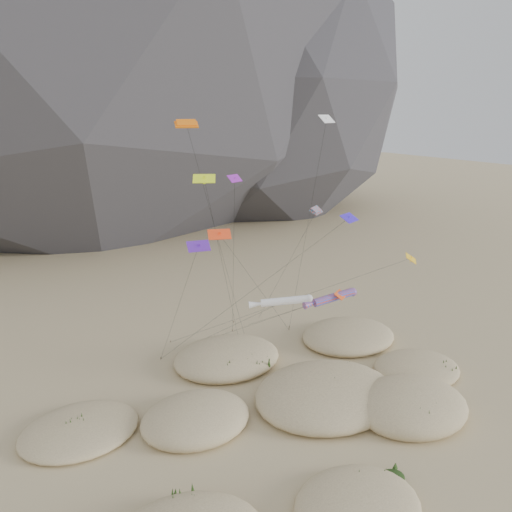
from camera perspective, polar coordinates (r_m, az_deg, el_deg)
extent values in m
plane|color=#CCB789|center=(53.32, 7.89, -19.07)|extent=(500.00, 500.00, 0.00)
ellipsoid|color=black|center=(166.39, -0.01, 18.84)|extent=(130.55, 126.41, 100.00)
ellipsoid|color=#CCB789|center=(45.00, 11.53, -26.25)|extent=(10.68, 9.08, 2.39)
ellipsoid|color=#CCB789|center=(57.22, 17.21, -15.98)|extent=(12.68, 10.77, 3.85)
ellipsoid|color=#CCB789|center=(53.52, -6.90, -17.95)|extent=(11.31, 9.61, 3.18)
ellipsoid|color=#CCB789|center=(57.27, 7.98, -15.38)|extent=(16.31, 13.87, 3.55)
ellipsoid|color=#CCB789|center=(65.32, 17.86, -12.14)|extent=(11.01, 9.36, 2.11)
ellipsoid|color=#CCB789|center=(64.42, -3.34, -11.50)|extent=(13.68, 11.63, 3.13)
ellipsoid|color=#CCB789|center=(71.27, 10.49, -8.96)|extent=(13.37, 11.36, 2.82)
ellipsoid|color=#CCB789|center=(54.98, -19.48, -18.22)|extent=(11.62, 9.87, 1.85)
ellipsoid|color=black|center=(44.58, -8.22, -26.10)|extent=(2.11, 1.80, 0.63)
ellipsoid|color=black|center=(45.93, 11.66, -25.12)|extent=(2.80, 2.39, 0.84)
ellipsoid|color=black|center=(48.21, 15.33, -23.22)|extent=(2.26, 1.93, 0.68)
ellipsoid|color=black|center=(55.32, 18.25, -17.13)|extent=(2.96, 2.53, 0.89)
ellipsoid|color=black|center=(54.26, 18.15, -18.09)|extent=(2.43, 2.08, 0.73)
ellipsoid|color=black|center=(53.04, -6.93, -18.19)|extent=(2.78, 2.38, 0.83)
ellipsoid|color=black|center=(53.36, -3.68, -17.99)|extent=(2.31, 1.97, 0.69)
ellipsoid|color=black|center=(58.14, 8.23, -14.52)|extent=(3.92, 3.35, 1.18)
ellipsoid|color=black|center=(60.58, 10.27, -13.38)|extent=(3.08, 2.64, 0.93)
ellipsoid|color=black|center=(55.17, 8.03, -16.61)|extent=(2.74, 2.34, 0.82)
ellipsoid|color=black|center=(65.66, 21.00, -12.19)|extent=(2.43, 2.08, 0.73)
ellipsoid|color=black|center=(62.34, -2.41, -12.19)|extent=(3.02, 2.59, 0.91)
ellipsoid|color=black|center=(62.18, 0.33, -12.36)|extent=(2.52, 2.16, 0.76)
ellipsoid|color=black|center=(70.34, 8.38, -9.15)|extent=(2.42, 2.07, 0.73)
ellipsoid|color=black|center=(68.40, 10.49, -10.12)|extent=(2.02, 1.73, 0.61)
ellipsoid|color=black|center=(55.20, -19.83, -18.00)|extent=(2.04, 1.75, 0.61)
ellipsoid|color=black|center=(54.21, -17.44, -18.57)|extent=(1.73, 1.48, 0.52)
cylinder|color=#3F2D1E|center=(71.23, -4.71, -9.17)|extent=(0.08, 0.08, 0.30)
cylinder|color=#3F2D1E|center=(71.37, -2.07, -9.07)|extent=(0.08, 0.08, 0.30)
cylinder|color=#3F2D1E|center=(72.95, -2.70, -8.49)|extent=(0.08, 0.08, 0.30)
cylinder|color=#3F2D1E|center=(75.71, -2.58, -7.52)|extent=(0.08, 0.08, 0.30)
cylinder|color=#3F2D1E|center=(74.23, 3.81, -8.05)|extent=(0.08, 0.08, 0.30)
cylinder|color=#3F2D1E|center=(70.63, -9.77, -9.60)|extent=(0.08, 0.08, 0.30)
cylinder|color=#3F2D1E|center=(73.49, 3.79, -8.31)|extent=(0.08, 0.08, 0.30)
cylinder|color=#3F2D1E|center=(66.45, -10.83, -11.41)|extent=(0.08, 0.08, 0.30)
cylinder|color=red|center=(56.55, 8.88, -4.68)|extent=(5.23, 1.35, 1.46)
sphere|color=red|center=(57.89, 10.99, -4.07)|extent=(0.98, 0.98, 0.98)
cone|color=red|center=(55.19, 6.45, -5.41)|extent=(2.18, 1.01, 1.05)
cylinder|color=black|center=(65.54, 3.34, -6.52)|extent=(0.32, 19.04, 10.69)
cylinder|color=silver|center=(58.35, 3.33, -5.15)|extent=(5.51, 3.24, 1.29)
sphere|color=silver|center=(58.72, 6.05, -4.84)|extent=(0.94, 0.94, 0.94)
cone|color=silver|center=(58.12, 0.29, -5.51)|extent=(2.42, 1.72, 0.96)
cylinder|color=black|center=(64.58, -1.62, -7.46)|extent=(4.10, 13.64, 9.43)
cube|color=#DC600B|center=(54.65, -7.96, 14.67)|extent=(2.59, 1.49, 0.73)
cube|color=#DC600B|center=(54.65, -7.97, 14.86)|extent=(2.19, 1.20, 0.71)
cylinder|color=black|center=(61.78, -4.16, 1.19)|extent=(10.31, 6.40, 29.32)
cube|color=red|center=(63.01, 6.89, 5.12)|extent=(2.59, 2.17, 0.67)
cube|color=red|center=(62.97, 6.90, 5.32)|extent=(2.17, 1.79, 0.66)
cylinder|color=black|center=(69.70, 3.28, -1.61)|extent=(1.30, 11.94, 18.64)
cube|color=#3017CA|center=(55.27, 10.62, 4.31)|extent=(2.55, 1.99, 0.75)
cube|color=#3017CA|center=(55.30, 10.61, 4.16)|extent=(0.32, 0.27, 0.78)
cylinder|color=black|center=(59.27, -1.01, -4.40)|extent=(17.10, 15.22, 19.48)
cube|color=red|center=(48.11, -4.21, 2.49)|extent=(2.46, 1.83, 0.78)
cube|color=red|center=(48.15, -4.20, 2.32)|extent=(0.32, 0.28, 0.76)
cylinder|color=black|center=(60.42, 0.61, -4.10)|extent=(17.31, 13.16, 19.25)
cube|color=#E14915|center=(56.66, 9.64, -4.37)|extent=(2.06, 1.79, 0.64)
cube|color=#E14915|center=(56.71, 9.64, -4.52)|extent=(0.28, 0.26, 0.63)
cylinder|color=black|center=(63.42, 1.68, -7.14)|extent=(7.25, 17.91, 10.92)
cube|color=#D9F619|center=(47.72, -5.95, 8.79)|extent=(2.40, 1.99, 0.72)
cube|color=#D9F619|center=(47.74, -5.95, 8.61)|extent=(0.31, 0.28, 0.73)
cylinder|color=black|center=(58.84, -3.62, -1.97)|extent=(10.79, 13.85, 24.53)
cube|color=purple|center=(54.10, -2.46, 8.86)|extent=(1.84, 1.31, 0.74)
cube|color=purple|center=(54.12, -2.46, 8.70)|extent=(0.28, 0.32, 0.55)
cylinder|color=black|center=(62.83, -2.60, -1.16)|extent=(5.37, 11.42, 23.69)
cube|color=white|center=(61.86, 8.08, 15.26)|extent=(2.41, 1.67, 0.94)
cube|color=white|center=(61.86, 8.08, 15.12)|extent=(0.35, 0.38, 0.73)
cylinder|color=black|center=(66.22, 5.73, 2.41)|extent=(0.43, 6.45, 29.72)
cube|color=#FFB90D|center=(62.38, 17.29, -0.25)|extent=(2.47, 2.48, 0.79)
cube|color=#FFB90D|center=(62.42, 17.28, -0.38)|extent=(0.34, 0.34, 0.79)
cylinder|color=black|center=(64.48, 3.00, -5.40)|extent=(23.51, 20.02, 13.71)
cube|color=#4D1BA1|center=(51.04, -6.58, 1.14)|extent=(2.50, 1.61, 0.89)
cube|color=#4D1BA1|center=(51.08, -6.58, 0.97)|extent=(0.32, 0.31, 0.79)
cylinder|color=black|center=(58.38, -8.96, -6.01)|extent=(1.14, 10.81, 17.43)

